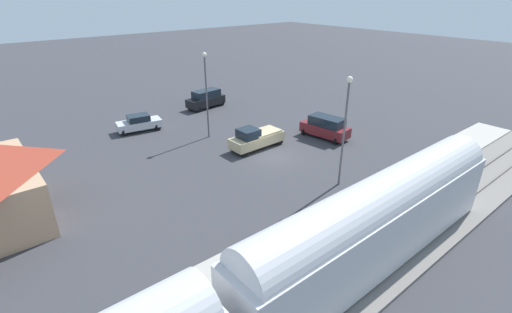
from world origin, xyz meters
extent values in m
plane|color=#38383D|center=(0.00, 0.00, 0.00)|extent=(200.00, 200.00, 0.00)
cube|color=slate|center=(-14.00, 0.00, 0.09)|extent=(4.80, 70.00, 0.18)
cube|color=#59544C|center=(-14.72, 0.00, 0.24)|extent=(0.10, 70.00, 0.12)
cube|color=#59544C|center=(-13.28, 0.00, 0.24)|extent=(0.10, 70.00, 0.12)
cube|color=#A8A399|center=(-10.00, 0.00, 0.15)|extent=(3.20, 46.00, 0.30)
cube|color=silver|center=(-14.00, 5.19, 2.15)|extent=(2.90, 18.78, 3.70)
cube|color=#19389E|center=(-12.54, 5.19, 1.85)|extent=(0.04, 17.28, 0.36)
cylinder|color=silver|center=(-14.00, 5.19, 3.90)|extent=(2.75, 18.03, 2.76)
cube|color=#4C3323|center=(4.00, 17.90, 1.05)|extent=(1.10, 0.08, 2.10)
cylinder|color=#23284C|center=(-10.54, -3.32, 0.72)|extent=(0.22, 0.22, 0.85)
cylinder|color=silver|center=(-10.54, -3.32, 1.46)|extent=(0.36, 0.36, 0.62)
sphere|color=tan|center=(-10.54, -3.32, 1.89)|extent=(0.24, 0.24, 0.24)
cube|color=#C6B284|center=(2.30, -0.06, 0.84)|extent=(2.04, 5.43, 0.92)
cube|color=#19232D|center=(2.28, 0.97, 1.72)|extent=(1.75, 1.75, 0.84)
cylinder|color=black|center=(1.41, 2.08, 0.38)|extent=(0.22, 0.76, 0.76)
cylinder|color=black|center=(3.13, 2.10, 0.38)|extent=(0.22, 0.76, 0.76)
cylinder|color=black|center=(1.47, -2.22, 0.38)|extent=(0.22, 0.76, 0.76)
cylinder|color=black|center=(3.19, -2.20, 0.38)|extent=(0.22, 0.76, 0.76)
cube|color=#C6B284|center=(2.31, -1.00, 1.40)|extent=(1.91, 3.00, 0.20)
cube|color=black|center=(16.26, -3.25, 0.84)|extent=(2.54, 5.10, 1.00)
cube|color=#19232D|center=(16.28, -3.40, 1.78)|extent=(2.13, 3.62, 0.88)
cylinder|color=black|center=(15.17, -1.47, 0.34)|extent=(0.22, 0.68, 0.68)
cylinder|color=black|center=(16.88, -1.26, 0.34)|extent=(0.22, 0.68, 0.68)
cylinder|color=black|center=(15.64, -5.24, 0.34)|extent=(0.22, 0.68, 0.68)
cylinder|color=black|center=(17.34, -5.03, 0.34)|extent=(0.22, 0.68, 0.68)
cube|color=maroon|center=(-0.01, -7.04, 0.84)|extent=(5.11, 2.59, 1.00)
cube|color=#19232D|center=(-0.15, -7.06, 1.78)|extent=(3.63, 2.16, 0.88)
cylinder|color=black|center=(1.76, -5.94, 0.34)|extent=(0.22, 0.68, 0.68)
cylinder|color=black|center=(1.99, -7.64, 0.34)|extent=(0.22, 0.68, 0.68)
cylinder|color=black|center=(-2.00, -6.43, 0.34)|extent=(0.22, 0.68, 0.68)
cylinder|color=black|center=(-1.78, -8.14, 0.34)|extent=(0.22, 0.68, 0.68)
cube|color=silver|center=(13.71, 6.62, 0.72)|extent=(2.57, 4.75, 0.76)
cube|color=#19232D|center=(13.71, 6.62, 1.42)|extent=(1.96, 2.40, 0.64)
cylinder|color=black|center=(13.21, 8.43, 0.34)|extent=(0.22, 0.68, 0.68)
cylinder|color=black|center=(14.79, 8.16, 0.34)|extent=(0.22, 0.68, 0.68)
cylinder|color=black|center=(12.64, 5.08, 0.34)|extent=(0.22, 0.68, 0.68)
cylinder|color=black|center=(14.21, 4.81, 0.34)|extent=(0.22, 0.68, 0.68)
cylinder|color=#515156|center=(-7.20, -0.42, 3.99)|extent=(0.16, 0.16, 7.98)
sphere|color=#EAE5C6|center=(-7.20, -0.42, 8.16)|extent=(0.44, 0.44, 0.44)
cylinder|color=#515156|center=(7.57, 1.92, 4.00)|extent=(0.16, 0.16, 8.01)
sphere|color=#EAE5C6|center=(7.57, 1.92, 8.19)|extent=(0.44, 0.44, 0.44)
camera|label=1|loc=(-22.39, 20.37, 13.89)|focal=25.80mm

